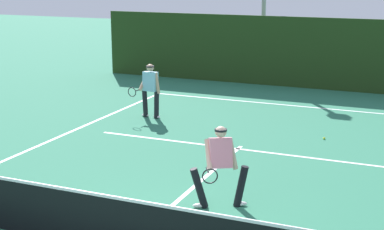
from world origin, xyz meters
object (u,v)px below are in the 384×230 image
Objects in this scene: player_near at (220,163)px; tennis_ball_extra at (242,170)px; tennis_ball at (324,138)px; player_far at (150,88)px.

tennis_ball_extra is (-0.24, 2.10, -0.86)m from player_near.
tennis_ball is 1.00× the size of tennis_ball_extra.
tennis_ball_extra is (-1.24, -3.36, 0.00)m from tennis_ball.
player_far is at bearing -81.82° from player_near.
player_far reaches higher than player_near.
player_far is 5.52m from tennis_ball.
player_far is (-4.44, 5.76, 0.03)m from player_near.
player_near is 24.74× the size of tennis_ball.
tennis_ball is at bearing -178.50° from player_far.
player_far is at bearing 138.87° from tennis_ball_extra.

